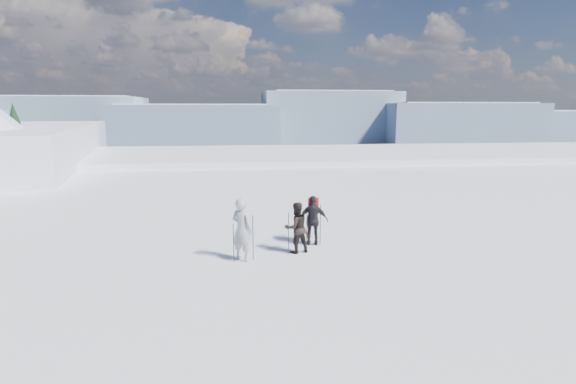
{
  "coord_description": "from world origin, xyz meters",
  "views": [
    {
      "loc": [
        -3.6,
        -11.56,
        4.43
      ],
      "look_at": [
        -1.81,
        3.0,
        1.71
      ],
      "focal_mm": 28.0,
      "sensor_mm": 36.0,
      "label": 1
    }
  ],
  "objects_px": {
    "skier_dark": "(296,228)",
    "skier_pack": "(313,220)",
    "skier_grey": "(242,229)",
    "skis_loose": "(303,231)"
  },
  "relations": [
    {
      "from": "skis_loose",
      "to": "skier_dark",
      "type": "bearing_deg",
      "value": -103.83
    },
    {
      "from": "skier_dark",
      "to": "skier_pack",
      "type": "xyz_separation_m",
      "value": [
        0.67,
        0.74,
        0.02
      ]
    },
    {
      "from": "skier_dark",
      "to": "skis_loose",
      "type": "xyz_separation_m",
      "value": [
        0.6,
        2.45,
        -0.79
      ]
    },
    {
      "from": "skier_dark",
      "to": "skier_pack",
      "type": "height_order",
      "value": "skier_pack"
    },
    {
      "from": "skier_grey",
      "to": "skier_pack",
      "type": "relative_size",
      "value": 1.14
    },
    {
      "from": "skier_grey",
      "to": "skis_loose",
      "type": "distance_m",
      "value": 3.86
    },
    {
      "from": "skis_loose",
      "to": "skier_grey",
      "type": "bearing_deg",
      "value": -127.69
    },
    {
      "from": "skier_pack",
      "to": "skier_dark",
      "type": "bearing_deg",
      "value": 58.45
    },
    {
      "from": "skier_dark",
      "to": "skier_pack",
      "type": "bearing_deg",
      "value": -150.62
    },
    {
      "from": "skier_pack",
      "to": "skis_loose",
      "type": "height_order",
      "value": "skier_pack"
    }
  ]
}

